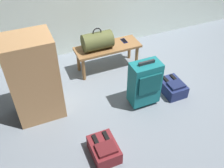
% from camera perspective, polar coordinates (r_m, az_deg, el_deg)
% --- Properties ---
extents(ground_plane, '(6.60, 6.60, 0.00)m').
position_cam_1_polar(ground_plane, '(3.59, 8.39, -3.08)').
color(ground_plane, slate).
extents(bench, '(1.00, 0.36, 0.40)m').
position_cam_1_polar(bench, '(3.91, -0.97, 7.68)').
color(bench, olive).
rests_on(bench, ground).
extents(duffel_bag_olive, '(0.44, 0.26, 0.34)m').
position_cam_1_polar(duffel_bag_olive, '(3.76, -3.31, 9.65)').
color(duffel_bag_olive, '#51562D').
rests_on(duffel_bag_olive, bench).
extents(cell_phone, '(0.07, 0.14, 0.01)m').
position_cam_1_polar(cell_phone, '(4.01, 2.72, 9.67)').
color(cell_phone, '#191E4C').
rests_on(cell_phone, bench).
extents(suitcase_upright_teal, '(0.38, 0.25, 0.68)m').
position_cam_1_polar(suitcase_upright_teal, '(3.28, 7.35, 0.24)').
color(suitcase_upright_teal, '#14666B').
rests_on(suitcase_upright_teal, ground).
extents(backpack_maroon, '(0.28, 0.38, 0.21)m').
position_cam_1_polar(backpack_maroon, '(2.87, -1.78, -14.44)').
color(backpack_maroon, maroon).
rests_on(backpack_maroon, ground).
extents(backpack_navy, '(0.28, 0.38, 0.21)m').
position_cam_1_polar(backpack_navy, '(3.68, 13.43, -0.72)').
color(backpack_navy, navy).
rests_on(backpack_navy, ground).
extents(side_cabinet, '(0.56, 0.44, 1.10)m').
position_cam_1_polar(side_cabinet, '(3.13, -17.09, 1.12)').
color(side_cabinet, '#A87A4C').
rests_on(side_cabinet, ground).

